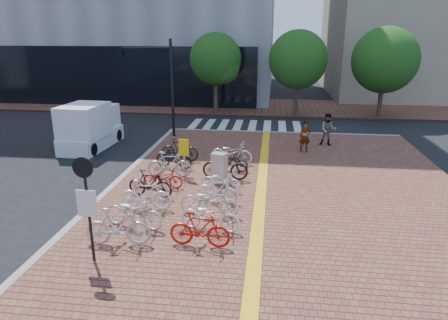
# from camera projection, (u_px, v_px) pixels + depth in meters

# --- Properties ---
(ground) EXTENTS (120.00, 120.00, 0.00)m
(ground) POSITION_uv_depth(u_px,v_px,m) (201.00, 215.00, 13.84)
(ground) COLOR black
(ground) RESTS_ON ground
(sidewalk) EXTENTS (14.00, 34.00, 0.15)m
(sidewalk) POSITION_uv_depth(u_px,v_px,m) (295.00, 318.00, 8.74)
(sidewalk) COLOR brown
(sidewalk) RESTS_ON ground
(tactile_strip) EXTENTS (0.40, 34.00, 0.01)m
(tactile_strip) POSITION_uv_depth(u_px,v_px,m) (250.00, 311.00, 8.83)
(tactile_strip) COLOR yellow
(tactile_strip) RESTS_ON sidewalk
(kerb_west) EXTENTS (0.25, 34.00, 0.15)m
(kerb_west) POSITION_uv_depth(u_px,v_px,m) (0.00, 294.00, 9.56)
(kerb_west) COLOR gray
(kerb_west) RESTS_ON ground
(kerb_north) EXTENTS (14.00, 0.25, 0.15)m
(kerb_north) POSITION_uv_depth(u_px,v_px,m) (283.00, 133.00, 24.81)
(kerb_north) COLOR gray
(kerb_north) RESTS_ON ground
(far_sidewalk) EXTENTS (70.00, 8.00, 0.15)m
(far_sidewalk) POSITION_uv_depth(u_px,v_px,m) (245.00, 107.00, 33.66)
(far_sidewalk) COLOR brown
(far_sidewalk) RESTS_ON ground
(building_beige) EXTENTS (20.00, 18.00, 18.00)m
(building_beige) POSITION_uv_depth(u_px,v_px,m) (437.00, 1.00, 39.23)
(building_beige) COLOR gray
(building_beige) RESTS_ON ground
(crosswalk) EXTENTS (7.50, 4.00, 0.01)m
(crosswalk) POSITION_uv_depth(u_px,v_px,m) (245.00, 126.00, 27.01)
(crosswalk) COLOR silver
(crosswalk) RESTS_ON ground
(street_trees) EXTENTS (16.20, 4.60, 6.35)m
(street_trees) POSITION_uv_depth(u_px,v_px,m) (313.00, 61.00, 28.49)
(street_trees) COLOR #38281E
(street_trees) RESTS_ON far_sidewalk
(bike_0) EXTENTS (1.96, 0.72, 1.15)m
(bike_0) POSITION_uv_depth(u_px,v_px,m) (118.00, 227.00, 11.46)
(bike_0) COLOR silver
(bike_0) RESTS_ON sidewalk
(bike_1) EXTENTS (2.09, 1.05, 1.05)m
(bike_1) POSITION_uv_depth(u_px,v_px,m) (134.00, 212.00, 12.51)
(bike_1) COLOR silver
(bike_1) RESTS_ON sidewalk
(bike_2) EXTENTS (1.86, 0.60, 1.11)m
(bike_2) POSITION_uv_depth(u_px,v_px,m) (146.00, 195.00, 13.76)
(bike_2) COLOR white
(bike_2) RESTS_ON sidewalk
(bike_3) EXTENTS (1.80, 0.73, 1.05)m
(bike_3) POSITION_uv_depth(u_px,v_px,m) (150.00, 184.00, 14.86)
(bike_3) COLOR black
(bike_3) RESTS_ON sidewalk
(bike_4) EXTENTS (1.60, 0.60, 0.83)m
(bike_4) POSITION_uv_depth(u_px,v_px,m) (163.00, 178.00, 15.75)
(bike_4) COLOR red
(bike_4) RESTS_ON sidewalk
(bike_5) EXTENTS (1.94, 0.76, 1.13)m
(bike_5) POSITION_uv_depth(u_px,v_px,m) (169.00, 164.00, 16.91)
(bike_5) COLOR #B0B0B5
(bike_5) RESTS_ON sidewalk
(bike_6) EXTENTS (1.80, 0.78, 1.04)m
(bike_6) POSITION_uv_depth(u_px,v_px,m) (174.00, 157.00, 18.02)
(bike_6) COLOR black
(bike_6) RESTS_ON sidewalk
(bike_7) EXTENTS (1.89, 0.70, 1.11)m
(bike_7) POSITION_uv_depth(u_px,v_px,m) (180.00, 149.00, 19.11)
(bike_7) COLOR black
(bike_7) RESTS_ON sidewalk
(bike_8) EXTENTS (1.80, 0.58, 1.07)m
(bike_8) POSITION_uv_depth(u_px,v_px,m) (200.00, 229.00, 11.39)
(bike_8) COLOR red
(bike_8) RESTS_ON sidewalk
(bike_9) EXTENTS (1.98, 0.92, 1.00)m
(bike_9) POSITION_uv_depth(u_px,v_px,m) (210.00, 215.00, 12.33)
(bike_9) COLOR white
(bike_9) RESTS_ON sidewalk
(bike_10) EXTENTS (2.06, 0.86, 1.05)m
(bike_10) POSITION_uv_depth(u_px,v_px,m) (210.00, 201.00, 13.33)
(bike_10) COLOR silver
(bike_10) RESTS_ON sidewalk
(bike_11) EXTENTS (1.64, 0.71, 0.95)m
(bike_11) POSITION_uv_depth(u_px,v_px,m) (218.00, 190.00, 14.42)
(bike_11) COLOR white
(bike_11) RESTS_ON sidewalk
(bike_12) EXTENTS (1.67, 0.85, 0.84)m
(bike_12) POSITION_uv_depth(u_px,v_px,m) (221.00, 181.00, 15.47)
(bike_12) COLOR silver
(bike_12) RESTS_ON sidewalk
(bike_13) EXTENTS (1.97, 0.68, 1.16)m
(bike_13) POSITION_uv_depth(u_px,v_px,m) (225.00, 166.00, 16.64)
(bike_13) COLOR black
(bike_13) RESTS_ON sidewalk
(bike_14) EXTENTS (1.67, 0.75, 0.85)m
(bike_14) POSITION_uv_depth(u_px,v_px,m) (230.00, 162.00, 17.71)
(bike_14) COLOR black
(bike_14) RESTS_ON sidewalk
(bike_15) EXTENTS (2.06, 0.98, 1.04)m
(bike_15) POSITION_uv_depth(u_px,v_px,m) (231.00, 152.00, 18.75)
(bike_15) COLOR silver
(bike_15) RESTS_ON sidewalk
(pedestrian_a) EXTENTS (0.61, 0.42, 1.60)m
(pedestrian_a) POSITION_uv_depth(u_px,v_px,m) (305.00, 137.00, 20.46)
(pedestrian_a) COLOR gray
(pedestrian_a) RESTS_ON sidewalk
(pedestrian_b) EXTENTS (0.93, 0.76, 1.76)m
(pedestrian_b) POSITION_uv_depth(u_px,v_px,m) (328.00, 130.00, 21.59)
(pedestrian_b) COLOR #4D5562
(pedestrian_b) RESTS_ON sidewalk
(utility_box) EXTENTS (0.68, 0.58, 1.25)m
(utility_box) POSITION_uv_depth(u_px,v_px,m) (219.00, 168.00, 16.27)
(utility_box) COLOR silver
(utility_box) RESTS_ON sidewalk
(yellow_sign) EXTENTS (0.45, 0.16, 1.66)m
(yellow_sign) POSITION_uv_depth(u_px,v_px,m) (184.00, 151.00, 16.74)
(yellow_sign) COLOR #B7B7BC
(yellow_sign) RESTS_ON sidewalk
(notice_sign) EXTENTS (0.55, 0.12, 2.96)m
(notice_sign) POSITION_uv_depth(u_px,v_px,m) (87.00, 197.00, 10.22)
(notice_sign) COLOR black
(notice_sign) RESTS_ON sidewalk
(traffic_light_pole) EXTENTS (3.00, 1.15, 5.58)m
(traffic_light_pole) POSITION_uv_depth(u_px,v_px,m) (149.00, 70.00, 22.79)
(traffic_light_pole) COLOR black
(traffic_light_pole) RESTS_ON sidewalk
(box_truck) EXTENTS (2.09, 4.39, 2.49)m
(box_truck) POSITION_uv_depth(u_px,v_px,m) (90.00, 127.00, 21.66)
(box_truck) COLOR white
(box_truck) RESTS_ON ground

